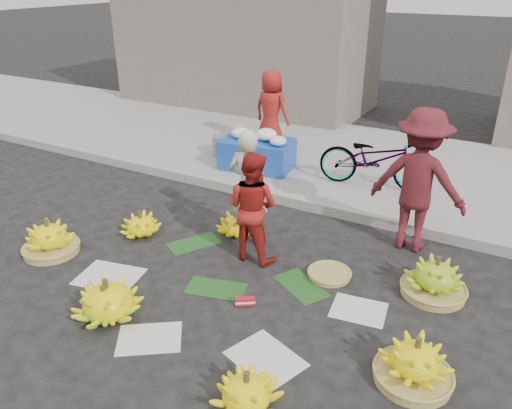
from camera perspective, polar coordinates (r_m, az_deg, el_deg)
The scene contains 23 objects.
ground at distance 5.69m, azimuth -2.62°, elevation -8.86°, with size 80.00×80.00×0.00m, color black.
curb at distance 7.36m, azimuth 6.39°, elevation 0.07°, with size 40.00×0.25×0.15m, color gray.
sidewalk at distance 9.20m, azimuth 11.62°, elevation 4.84°, with size 40.00×4.00×0.12m, color gray.
building_left at distance 13.00m, azimuth -1.05°, elevation 19.99°, with size 6.00×3.00×4.00m, color slate.
newspaper_scatter at distance 5.16m, azimuth -7.41°, elevation -13.12°, with size 3.20×1.80×0.00m, color silver, non-canonical shape.
banana_leaves at distance 5.87m, azimuth -2.42°, elevation -7.61°, with size 2.00×1.00×0.00m, color #174517, non-canonical shape.
banana_bunch_0 at distance 6.65m, azimuth -22.54°, elevation -3.59°, with size 0.67×0.67×0.46m.
banana_bunch_1 at distance 5.29m, azimuth -16.84°, elevation -10.80°, with size 0.72×0.72×0.38m.
banana_bunch_2 at distance 5.30m, azimuth -16.57°, elevation -10.34°, with size 0.84×0.84×0.43m.
banana_bunch_3 at distance 4.23m, azimuth -1.08°, elevation -20.57°, with size 0.61×0.61×0.35m.
banana_bunch_4 at distance 4.60m, azimuth 17.70°, elevation -16.84°, with size 0.74×0.74×0.45m.
banana_bunch_5 at distance 5.72m, azimuth 19.79°, elevation -7.95°, with size 0.69×0.69×0.46m.
banana_bunch_6 at distance 6.75m, azimuth -13.04°, elevation -2.25°, with size 0.62×0.62×0.33m.
banana_bunch_7 at distance 6.60m, azimuth -2.31°, elevation -2.27°, with size 0.61×0.61×0.33m.
basket_spare at distance 5.83m, azimuth 8.38°, elevation -7.89°, with size 0.48×0.48×0.06m, color #A08743.
incense_stack at distance 5.31m, azimuth -1.23°, elevation -11.01°, with size 0.21×0.07×0.08m, color red.
vendor_cream at distance 6.17m, azimuth -0.83°, elevation 1.93°, with size 0.54×0.36×1.49m, color beige.
vendor_red at distance 5.83m, azimuth -0.47°, elevation -0.26°, with size 0.66×0.51×1.35m, color #B2231B.
man_striped at distance 6.29m, azimuth 18.10°, elevation 2.52°, with size 1.15×0.66×1.78m, color maroon.
flower_table at distance 8.47m, azimuth 0.17°, elevation 6.03°, with size 1.27×0.89×0.68m.
grey_bucket at distance 9.12m, azimuth -3.98°, elevation 6.74°, with size 0.32×0.32×0.37m, color slate.
flower_vendor at distance 9.38m, azimuth 1.75°, elevation 10.76°, with size 0.71×0.46×1.45m, color #B2231B.
bicycle at distance 7.86m, azimuth 13.53°, elevation 5.11°, with size 1.73×0.60×0.91m, color gray.
Camera 1 is at (2.53, -3.98, 3.19)m, focal length 35.00 mm.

